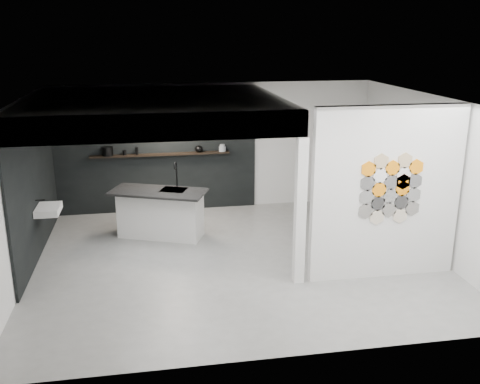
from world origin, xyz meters
The scene contains 17 objects.
floor centered at (0.00, 0.00, -0.01)m, with size 7.00×6.00×0.01m, color slate.
partition_panel centered at (2.23, -1.00, 1.40)m, with size 2.45×0.15×2.80m, color silver.
bay_clad_back centered at (-1.30, 2.97, 1.18)m, with size 4.40×0.04×2.35m, color black.
bay_clad_left centered at (-3.47, 1.00, 1.18)m, with size 0.04×4.00×2.35m, color black.
bulkhead centered at (-1.30, 1.00, 2.55)m, with size 4.40×4.00×0.40m, color silver.
corner_column centered at (0.82, -1.00, 1.18)m, with size 0.16×0.16×2.35m, color silver.
fascia_beam centered at (-1.30, -0.92, 2.55)m, with size 4.40×0.16×0.40m, color silver.
wall_basin centered at (-3.24, 0.80, 0.85)m, with size 0.40×0.60×0.12m, color silver.
display_shelf centered at (-1.20, 2.87, 1.30)m, with size 3.00×0.15×0.04m, color black.
kitchen_island centered at (-1.28, 1.36, 0.49)m, with size 1.97×1.41×1.45m.
stockpot centered at (-2.31, 2.87, 1.41)m, with size 0.23×0.23×0.19m, color black.
kettle centered at (-0.37, 2.87, 1.39)m, with size 0.17×0.17×0.15m, color black.
glass_bowl centered at (0.15, 2.87, 1.37)m, with size 0.15×0.15×0.11m, color gray.
glass_vase centered at (0.15, 2.87, 1.40)m, with size 0.11×0.11×0.16m, color gray.
bottle_dark centered at (-1.70, 2.87, 1.40)m, with size 0.06×0.06×0.16m, color black.
utensil_cup centered at (-1.96, 2.87, 1.37)m, with size 0.08×0.08×0.10m, color black.
hex_tile_cluster centered at (2.26, -1.09, 1.50)m, with size 1.04×0.02×1.16m.
Camera 1 is at (-1.44, -8.55, 3.87)m, focal length 40.00 mm.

